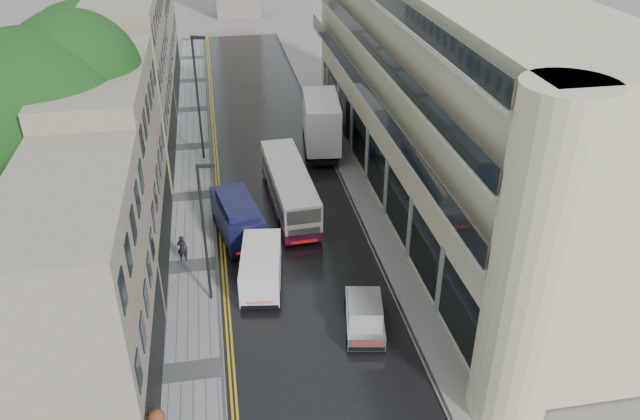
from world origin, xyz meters
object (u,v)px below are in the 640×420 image
object	(u,v)px
tree_near	(45,158)
pedestrian	(182,248)
navy_van	(228,235)
lamp_post_far	(198,100)
white_van	(241,287)
white_lorry	(307,133)
silver_hatchback	(349,333)
cream_bus	(280,211)
lamp_post_near	(205,236)
tree_far	(90,88)

from	to	relation	value
tree_near	pedestrian	distance (m)	8.59
tree_near	navy_van	world-z (taller)	tree_near
lamp_post_far	white_van	bearing A→B (deg)	-63.92
white_lorry	silver_hatchback	bearing A→B (deg)	-87.54
tree_near	white_lorry	xyz separation A→B (m)	(15.17, 11.99, -4.72)
white_lorry	silver_hatchback	distance (m)	20.71
navy_van	pedestrian	bearing A→B (deg)	173.37
tree_near	cream_bus	xyz separation A→B (m)	(11.99, 2.23, -5.57)
lamp_post_far	tree_near	bearing A→B (deg)	-98.17
cream_bus	lamp_post_far	distance (m)	12.61
white_van	lamp_post_near	distance (m)	3.33
cream_bus	white_van	size ratio (longest dim) A/B	2.10
white_lorry	lamp_post_near	bearing A→B (deg)	-109.38
white_van	silver_hatchback	bearing A→B (deg)	-32.45
tree_near	navy_van	bearing A→B (deg)	-0.22
silver_hatchback	tree_near	bearing A→B (deg)	158.59
tree_far	silver_hatchback	world-z (taller)	tree_far
lamp_post_far	silver_hatchback	bearing A→B (deg)	-53.12
silver_hatchback	white_van	distance (m)	6.20
cream_bus	navy_van	bearing A→B (deg)	-147.63
tree_far	pedestrian	distance (m)	15.37
tree_near	lamp_post_far	size ratio (longest dim) A/B	1.51
silver_hatchback	tree_far	bearing A→B (deg)	132.58
cream_bus	white_lorry	bearing A→B (deg)	69.46
tree_near	tree_far	size ratio (longest dim) A/B	1.11
silver_hatchback	navy_van	xyz separation A→B (m)	(-5.14, 8.60, 0.61)
lamp_post_near	silver_hatchback	bearing A→B (deg)	-32.88
silver_hatchback	white_lorry	bearing A→B (deg)	96.87
tree_far	lamp_post_near	xyz separation A→B (m)	(7.28, -16.97, -2.28)
tree_near	white_van	world-z (taller)	tree_near
navy_van	lamp_post_near	xyz separation A→B (m)	(-1.15, -3.94, 2.55)
cream_bus	white_lorry	world-z (taller)	white_lorry
navy_van	lamp_post_far	size ratio (longest dim) A/B	0.59
white_van	lamp_post_far	size ratio (longest dim) A/B	0.51
silver_hatchback	white_van	world-z (taller)	white_van
white_lorry	silver_hatchback	xyz separation A→B (m)	(-1.30, -20.61, -1.44)
cream_bus	navy_van	xyz separation A→B (m)	(-3.26, -2.27, 0.02)
tree_far	white_van	bearing A→B (deg)	-63.30
lamp_post_near	tree_far	bearing A→B (deg)	116.85
navy_van	lamp_post_near	distance (m)	4.83
cream_bus	silver_hatchback	bearing A→B (deg)	-82.61
silver_hatchback	pedestrian	world-z (taller)	pedestrian
tree_near	lamp_post_far	distance (m)	15.59
silver_hatchback	pedestrian	xyz separation A→B (m)	(-7.75, 8.43, 0.15)
white_lorry	lamp_post_near	distance (m)	17.75
white_van	white_lorry	bearing A→B (deg)	78.05
white_van	lamp_post_near	world-z (taller)	lamp_post_near
lamp_post_far	pedestrian	bearing A→B (deg)	-74.81
tree_far	lamp_post_near	bearing A→B (deg)	-66.78
silver_hatchback	lamp_post_near	world-z (taller)	lamp_post_near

